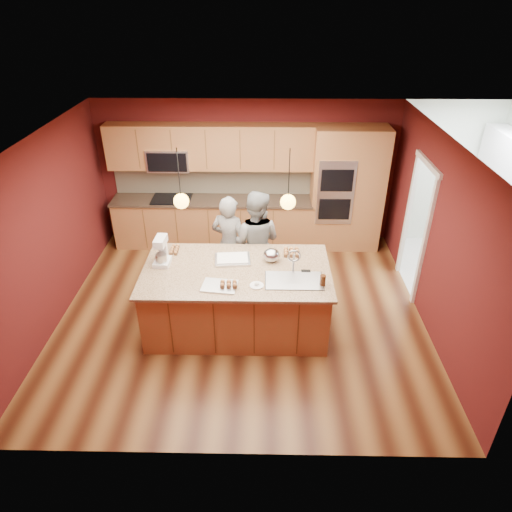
{
  "coord_description": "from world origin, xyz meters",
  "views": [
    {
      "loc": [
        0.33,
        -5.65,
        4.38
      ],
      "look_at": [
        0.22,
        -0.1,
        1.08
      ],
      "focal_mm": 32.0,
      "sensor_mm": 36.0,
      "label": 1
    }
  ],
  "objects_px": {
    "person_right": "(256,242)",
    "stand_mixer": "(162,253)",
    "mixing_bowl": "(271,255)",
    "island": "(238,297)",
    "person_left": "(229,244)"
  },
  "relations": [
    {
      "from": "mixing_bowl",
      "to": "person_left",
      "type": "bearing_deg",
      "value": 131.68
    },
    {
      "from": "person_left",
      "to": "mixing_bowl",
      "type": "xyz_separation_m",
      "value": [
        0.66,
        -0.74,
        0.24
      ]
    },
    {
      "from": "island",
      "to": "mixing_bowl",
      "type": "xyz_separation_m",
      "value": [
        0.48,
        0.25,
        0.57
      ]
    },
    {
      "from": "island",
      "to": "stand_mixer",
      "type": "relative_size",
      "value": 6.37
    },
    {
      "from": "stand_mixer",
      "to": "person_left",
      "type": "bearing_deg",
      "value": 46.16
    },
    {
      "from": "island",
      "to": "mixing_bowl",
      "type": "relative_size",
      "value": 11.08
    },
    {
      "from": "person_right",
      "to": "stand_mixer",
      "type": "xyz_separation_m",
      "value": [
        -1.31,
        -0.84,
        0.28
      ]
    },
    {
      "from": "stand_mixer",
      "to": "mixing_bowl",
      "type": "height_order",
      "value": "stand_mixer"
    },
    {
      "from": "stand_mixer",
      "to": "island",
      "type": "bearing_deg",
      "value": -5.18
    },
    {
      "from": "person_right",
      "to": "stand_mixer",
      "type": "bearing_deg",
      "value": 46.7
    },
    {
      "from": "island",
      "to": "person_left",
      "type": "bearing_deg",
      "value": 100.51
    },
    {
      "from": "mixing_bowl",
      "to": "person_right",
      "type": "bearing_deg",
      "value": 108.17
    },
    {
      "from": "person_left",
      "to": "stand_mixer",
      "type": "xyz_separation_m",
      "value": [
        -0.89,
        -0.84,
        0.32
      ]
    },
    {
      "from": "person_left",
      "to": "stand_mixer",
      "type": "bearing_deg",
      "value": 62.91
    },
    {
      "from": "island",
      "to": "person_left",
      "type": "xyz_separation_m",
      "value": [
        -0.18,
        0.99,
        0.33
      ]
    }
  ]
}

